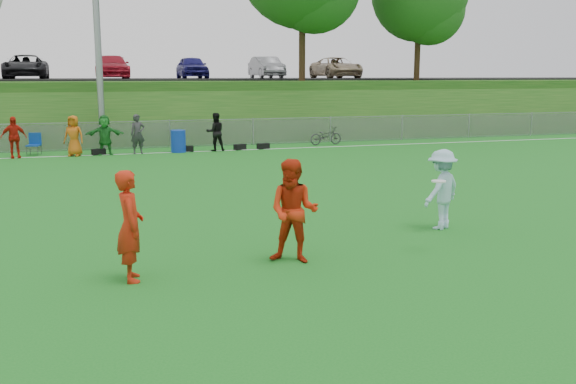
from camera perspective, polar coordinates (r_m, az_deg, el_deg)
name	(u,v)px	position (r m, az deg, el deg)	size (l,w,h in m)	color
ground	(313,270)	(11.30, 2.28, -6.95)	(120.00, 120.00, 0.00)	#16691B
sideline_far	(176,152)	(28.59, -9.92, 3.50)	(60.00, 0.10, 0.01)	white
fence	(170,134)	(30.49, -10.45, 5.12)	(58.00, 0.06, 1.30)	gray
berm	(148,105)	(41.36, -12.38, 7.59)	(120.00, 18.00, 3.00)	#194F16
parking_lot	(144,79)	(43.31, -12.70, 9.75)	(120.00, 12.00, 0.10)	black
car_row	(126,67)	(42.23, -14.23, 10.72)	(32.04, 5.18, 1.44)	silver
spectator_row	(113,135)	(28.28, -15.28, 4.93)	(9.25, 0.81, 1.69)	red
gear_bags	(199,148)	(28.82, -7.91, 3.86)	(7.85, 0.51, 0.26)	black
player_red_left	(130,226)	(10.83, -13.86, -2.94)	(0.68, 0.44, 1.85)	red
player_red_center	(294,211)	(11.54, 0.52, -1.73)	(0.92, 0.72, 1.89)	red
player_blue	(442,189)	(14.48, 13.49, 0.23)	(1.14, 0.66, 1.77)	#A0CBDE
frisbee	(439,181)	(12.46, 13.26, 0.93)	(0.28, 0.28, 0.03)	white
recycling_bin	(178,141)	(28.58, -9.72, 4.48)	(0.65, 0.65, 0.97)	#0F32AC
camp_chair	(34,149)	(29.23, -21.65, 3.60)	(0.63, 0.64, 0.93)	#0D3993
bicycle	(326,136)	(31.23, 3.38, 5.01)	(0.58, 1.66, 0.87)	#2E2D30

